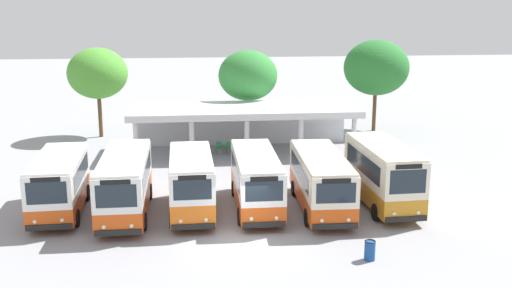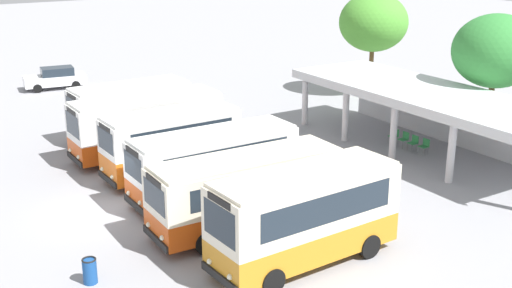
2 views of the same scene
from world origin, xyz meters
The scene contains 16 objects.
ground_plane centered at (0.00, 0.00, 0.00)m, with size 180.00×180.00×0.00m, color #939399.
city_bus_nearest_orange centered at (-9.39, 4.86, 1.74)m, with size 2.65×6.90×3.14m.
city_bus_second_in_row centered at (-5.91, 4.38, 1.79)m, with size 2.50×7.96×3.22m.
city_bus_middle_cream centered at (-2.43, 4.16, 1.78)m, with size 2.46×6.68×3.22m.
city_bus_fourth_amber centered at (1.05, 4.58, 1.71)m, with size 2.38×7.63×3.07m.
city_bus_fifth_blue centered at (4.53, 4.17, 1.69)m, with size 2.57×7.94×3.03m.
city_bus_far_end_green centered at (8.01, 4.41, 1.90)m, with size 2.65×7.22×3.46m.
terminal_canopy centered at (1.40, 17.78, 2.63)m, with size 16.71×5.65×3.40m.
waiting_chair_end_by_column centered at (-0.50, 16.83, 0.52)m, with size 0.45×0.45×0.86m.
waiting_chair_second_from_end centered at (0.24, 16.86, 0.52)m, with size 0.45×0.45×0.86m.
waiting_chair_middle_seat centered at (0.99, 16.83, 0.52)m, with size 0.45×0.45×0.86m.
waiting_chair_fourth_seat centered at (1.73, 16.89, 0.52)m, with size 0.45×0.45×0.86m.
roadside_tree_behind_canopy centered at (2.04, 21.41, 5.16)m, with size 4.70×4.70×7.17m.
roadside_tree_east_of_canopy centered at (13.10, 23.47, 5.44)m, with size 5.49×5.49×7.78m.
roadside_tree_west_of_canopy centered at (-9.98, 23.41, 5.24)m, with size 4.84×4.84×7.31m.
litter_bin_apron centered at (5.37, -2.52, 0.46)m, with size 0.49×0.49×0.90m.
Camera 1 is at (-2.03, -26.82, 11.29)m, focal length 42.83 mm.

